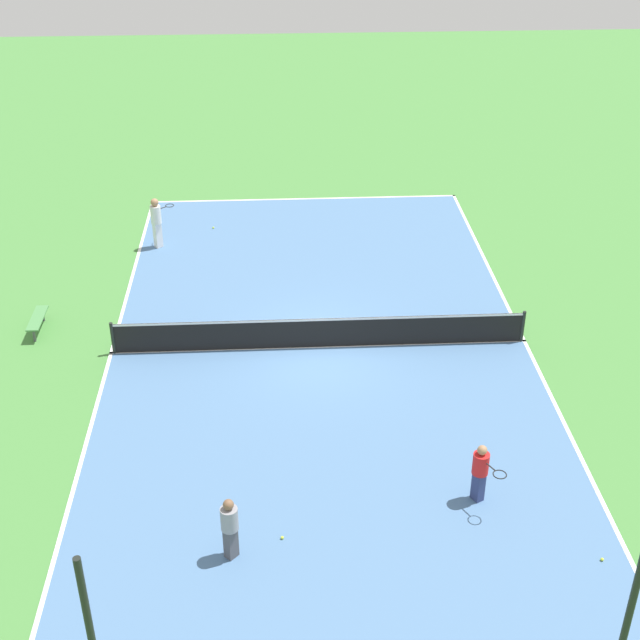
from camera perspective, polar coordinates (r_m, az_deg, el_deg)
The scene contains 11 objects.
ground_plane at distance 25.36m, azimuth 0.00°, elevation -1.76°, with size 80.00×80.00×0.00m, color #47843D.
court_surface at distance 25.35m, azimuth 0.00°, elevation -1.74°, with size 11.89×22.04×0.02m.
tennis_net at distance 25.09m, azimuth 0.00°, elevation -0.76°, with size 11.69×0.10×0.97m.
bench at distance 27.22m, azimuth -17.63°, elevation 0.03°, with size 0.36×1.46×0.45m.
player_far_white at distance 31.22m, azimuth -10.43°, elevation 6.37°, with size 0.92×0.87×1.80m.
player_coach_red at distance 19.95m, azimuth 10.23°, elevation -9.41°, with size 0.73×0.98×1.47m.
player_baseline_gray at distance 18.44m, azimuth -5.80°, elevation -12.93°, with size 0.51×0.51×1.49m.
tennis_ball_near_net at distance 19.67m, azimuth 17.61°, elevation -14.39°, with size 0.07×0.07×0.07m, color #CCE033.
tennis_ball_left_sideline at distance 19.27m, azimuth -2.43°, elevation -13.74°, with size 0.07×0.07×0.07m, color #CCE033.
tennis_ball_midcourt at distance 32.76m, azimuth -6.85°, elevation 5.89°, with size 0.07×0.07×0.07m, color #CCE033.
fence_post_back_left at distance 15.55m, azimuth 18.87°, elevation -18.58°, with size 0.12×0.12×4.25m.
Camera 1 is at (1.19, 21.49, 13.42)m, focal length 50.00 mm.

